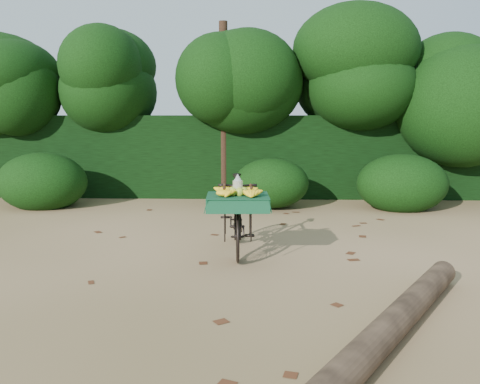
{
  "coord_description": "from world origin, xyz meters",
  "views": [
    {
      "loc": [
        1.23,
        -5.44,
        1.8
      ],
      "look_at": [
        1.01,
        0.85,
        0.85
      ],
      "focal_mm": 38.0,
      "sensor_mm": 36.0,
      "label": 1
    }
  ],
  "objects": [
    {
      "name": "hedge_backdrop",
      "position": [
        0.0,
        6.3,
        0.9
      ],
      "size": [
        26.0,
        1.8,
        1.8
      ],
      "primitive_type": "cube",
      "color": "black",
      "rests_on": "ground"
    },
    {
      "name": "tree_row",
      "position": [
        -0.65,
        5.5,
        2.0
      ],
      "size": [
        14.5,
        2.0,
        4.0
      ],
      "primitive_type": null,
      "color": "black",
      "rests_on": "ground"
    },
    {
      "name": "fallen_log",
      "position": [
        2.31,
        -1.52,
        0.12
      ],
      "size": [
        2.07,
        3.03,
        0.25
      ],
      "primitive_type": "cylinder",
      "rotation": [
        1.57,
        0.0,
        -0.57
      ],
      "color": "brown",
      "rests_on": "ground"
    },
    {
      "name": "bush_clumps",
      "position": [
        0.5,
        4.3,
        0.45
      ],
      "size": [
        8.8,
        1.7,
        0.9
      ],
      "primitive_type": null,
      "color": "black",
      "rests_on": "ground"
    },
    {
      "name": "leaf_litter",
      "position": [
        0.0,
        0.65,
        0.01
      ],
      "size": [
        7.0,
        7.3,
        0.01
      ],
      "primitive_type": null,
      "color": "#542A16",
      "rests_on": "ground"
    },
    {
      "name": "vendor_bicycle",
      "position": [
        0.96,
        1.11,
        0.52
      ],
      "size": [
        0.76,
        1.78,
        1.03
      ],
      "rotation": [
        0.0,
        0.0,
        0.05
      ],
      "color": "black",
      "rests_on": "ground"
    },
    {
      "name": "ground",
      "position": [
        0.0,
        0.0,
        0.0
      ],
      "size": [
        80.0,
        80.0,
        0.0
      ],
      "primitive_type": "plane",
      "color": "tan",
      "rests_on": "ground"
    }
  ]
}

